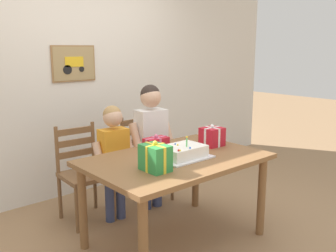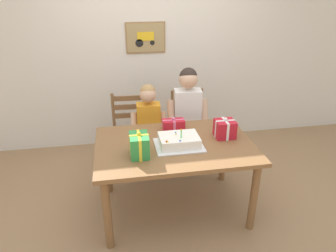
# 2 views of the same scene
# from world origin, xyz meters

# --- Properties ---
(ground_plane) EXTENTS (20.00, 20.00, 0.00)m
(ground_plane) POSITION_xyz_m (0.00, 0.00, 0.00)
(ground_plane) COLOR #997551
(back_wall) EXTENTS (6.40, 0.11, 2.60)m
(back_wall) POSITION_xyz_m (-0.00, 1.62, 1.30)
(back_wall) COLOR silver
(back_wall) RESTS_ON ground
(dining_table) EXTENTS (1.47, 0.98, 0.75)m
(dining_table) POSITION_xyz_m (0.00, 0.00, 0.66)
(dining_table) COLOR brown
(dining_table) RESTS_ON ground
(birthday_cake) EXTENTS (0.44, 0.34, 0.19)m
(birthday_cake) POSITION_xyz_m (0.03, -0.05, 0.80)
(birthday_cake) COLOR silver
(birthday_cake) RESTS_ON dining_table
(gift_box_red_large) EXTENTS (0.19, 0.18, 0.21)m
(gift_box_red_large) POSITION_xyz_m (0.51, 0.06, 0.84)
(gift_box_red_large) COLOR red
(gift_box_red_large) RESTS_ON dining_table
(gift_box_beside_cake) EXTENTS (0.23, 0.13, 0.14)m
(gift_box_beside_cake) POSITION_xyz_m (0.05, 0.31, 0.81)
(gift_box_beside_cake) COLOR red
(gift_box_beside_cake) RESTS_ON dining_table
(gift_box_corner_small) EXTENTS (0.17, 0.22, 0.23)m
(gift_box_corner_small) POSITION_xyz_m (-0.34, -0.16, 0.85)
(gift_box_corner_small) COLOR #2D8E42
(gift_box_corner_small) RESTS_ON dining_table
(chair_left) EXTENTS (0.44, 0.44, 0.92)m
(chair_left) POSITION_xyz_m (-0.37, 0.91, 0.47)
(chair_left) COLOR brown
(chair_left) RESTS_ON ground
(chair_right) EXTENTS (0.44, 0.44, 0.92)m
(chair_right) POSITION_xyz_m (0.37, 0.91, 0.47)
(chair_right) COLOR brown
(chair_right) RESTS_ON ground
(child_older) EXTENTS (0.48, 0.28, 1.29)m
(child_older) POSITION_xyz_m (0.28, 0.68, 0.78)
(child_older) COLOR #38426B
(child_older) RESTS_ON ground
(child_younger) EXTENTS (0.41, 0.24, 1.12)m
(child_younger) POSITION_xyz_m (-0.16, 0.68, 0.68)
(child_younger) COLOR #38426B
(child_younger) RESTS_ON ground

